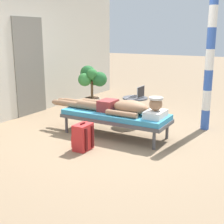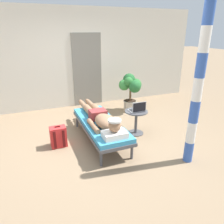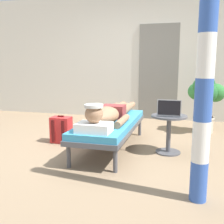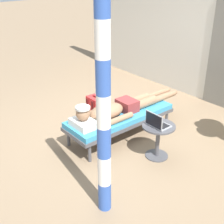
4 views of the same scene
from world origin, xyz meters
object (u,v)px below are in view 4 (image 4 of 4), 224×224
Objects in this scene: side_table at (158,135)px; backpack at (95,107)px; porch_post at (104,111)px; lounge_chair at (120,117)px; laptop at (157,123)px; person_reclining at (118,108)px.

backpack is (-1.63, 0.08, -0.16)m from side_table.
backpack is 2.61m from porch_post.
side_table is 1.64m from backpack.
lounge_chair is 0.84m from backpack.
porch_post is (0.34, -1.21, 0.69)m from laptop.
porch_post is at bearing -74.92° from side_table.
porch_post is (1.15, -1.19, 0.75)m from person_reclining.
backpack is (-1.63, 0.13, -0.39)m from laptop.
side_table reaches higher than lounge_chair.
porch_post reaches higher than person_reclining.
side_table is 1.69× the size of laptop.
lounge_chair is 6.00× the size of laptop.
laptop reaches higher than side_table.
backpack is (-0.82, 0.10, -0.15)m from lounge_chair.
laptop is at bearing 1.81° from person_reclining.
side_table is at bearing 90.00° from laptop.
side_table is at bearing 5.42° from person_reclining.
laptop is 1.43m from porch_post.
person_reclining is 1.81m from porch_post.
lounge_chair is 0.84m from laptop.
side_table is 0.21× the size of porch_post.
lounge_chair is at bearing 90.00° from person_reclining.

